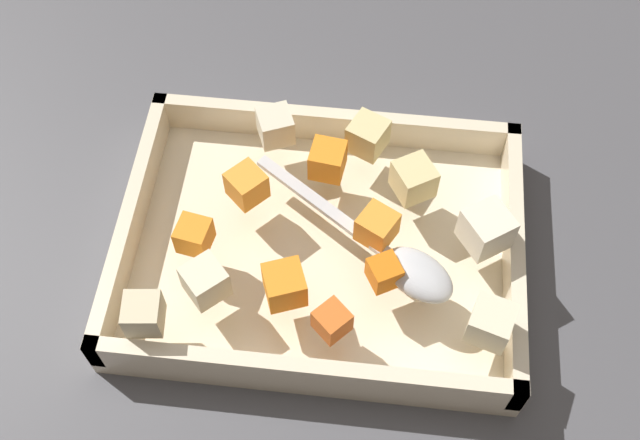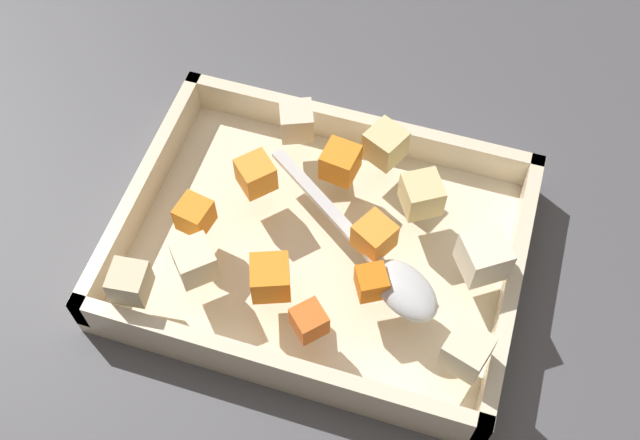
% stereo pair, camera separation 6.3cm
% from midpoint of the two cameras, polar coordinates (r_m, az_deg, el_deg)
% --- Properties ---
extents(ground_plane, '(4.00, 4.00, 0.00)m').
position_cam_midpoint_polar(ground_plane, '(0.69, 3.08, -1.54)').
color(ground_plane, '#4C4C51').
extents(baking_dish, '(0.33, 0.25, 0.05)m').
position_cam_midpoint_polar(baking_dish, '(0.67, 2.69, -2.24)').
color(baking_dish, beige).
rests_on(baking_dish, ground_plane).
extents(carrot_chunk_corner_se, '(0.04, 0.04, 0.03)m').
position_cam_midpoint_polar(carrot_chunk_corner_se, '(0.60, -0.66, -4.50)').
color(carrot_chunk_corner_se, orange).
rests_on(carrot_chunk_corner_se, baking_dish).
extents(carrot_chunk_corner_sw, '(0.04, 0.04, 0.03)m').
position_cam_midpoint_polar(carrot_chunk_corner_sw, '(0.65, -1.98, 3.14)').
color(carrot_chunk_corner_sw, orange).
rests_on(carrot_chunk_corner_sw, baking_dish).
extents(carrot_chunk_heap_top, '(0.03, 0.03, 0.02)m').
position_cam_midpoint_polar(carrot_chunk_heap_top, '(0.59, 2.29, -7.68)').
color(carrot_chunk_heap_top, orange).
rests_on(carrot_chunk_heap_top, baking_dish).
extents(carrot_chunk_front_center, '(0.03, 0.03, 0.03)m').
position_cam_midpoint_polar(carrot_chunk_front_center, '(0.63, -6.39, 0.14)').
color(carrot_chunk_front_center, orange).
rests_on(carrot_chunk_front_center, baking_dish).
extents(carrot_chunk_corner_ne, '(0.04, 0.04, 0.03)m').
position_cam_midpoint_polar(carrot_chunk_corner_ne, '(0.62, 6.90, -1.41)').
color(carrot_chunk_corner_ne, orange).
rests_on(carrot_chunk_corner_ne, baking_dish).
extents(carrot_chunk_near_left, '(0.03, 0.03, 0.03)m').
position_cam_midpoint_polar(carrot_chunk_near_left, '(0.66, 4.01, 4.09)').
color(carrot_chunk_near_left, orange).
rests_on(carrot_chunk_near_left, baking_dish).
extents(carrot_chunk_near_spoon, '(0.03, 0.03, 0.02)m').
position_cam_midpoint_polar(carrot_chunk_near_spoon, '(0.60, 6.79, -4.80)').
color(carrot_chunk_near_spoon, orange).
rests_on(carrot_chunk_near_spoon, baking_dish).
extents(potato_chunk_center, '(0.03, 0.03, 0.03)m').
position_cam_midpoint_polar(potato_chunk_center, '(0.61, -10.93, -4.76)').
color(potato_chunk_center, beige).
rests_on(potato_chunk_center, baking_dish).
extents(potato_chunk_corner_nw, '(0.04, 0.04, 0.03)m').
position_cam_midpoint_polar(potato_chunk_corner_nw, '(0.67, 7.50, 5.31)').
color(potato_chunk_corner_nw, '#E0CC89').
rests_on(potato_chunk_corner_nw, baking_dish).
extents(potato_chunk_near_right, '(0.04, 0.04, 0.03)m').
position_cam_midpoint_polar(potato_chunk_near_right, '(0.61, -6.26, -3.25)').
color(potato_chunk_near_right, beige).
rests_on(potato_chunk_near_right, baking_dish).
extents(potato_chunk_under_handle, '(0.04, 0.04, 0.03)m').
position_cam_midpoint_polar(potato_chunk_under_handle, '(0.65, 10.23, 1.63)').
color(potato_chunk_under_handle, '#E0CC89').
rests_on(potato_chunk_under_handle, baking_dish).
extents(potato_chunk_mid_right, '(0.04, 0.04, 0.03)m').
position_cam_midpoint_polar(potato_chunk_mid_right, '(0.59, 13.78, -9.59)').
color(potato_chunk_mid_right, beige).
rests_on(potato_chunk_mid_right, baking_dish).
extents(parsnip_chunk_far_right, '(0.04, 0.04, 0.03)m').
position_cam_midpoint_polar(parsnip_chunk_far_right, '(0.68, 0.92, 7.06)').
color(parsnip_chunk_far_right, beige).
rests_on(parsnip_chunk_far_right, baking_dish).
extents(parsnip_chunk_mid_left, '(0.05, 0.05, 0.03)m').
position_cam_midpoint_polar(parsnip_chunk_mid_left, '(0.62, 14.76, -2.83)').
color(parsnip_chunk_mid_left, silver).
rests_on(parsnip_chunk_mid_left, baking_dish).
extents(serving_spoon, '(0.18, 0.14, 0.02)m').
position_cam_midpoint_polar(serving_spoon, '(0.61, 8.39, -4.52)').
color(serving_spoon, silver).
rests_on(serving_spoon, baking_dish).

